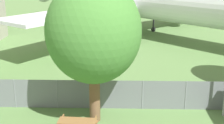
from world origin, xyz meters
name	(u,v)px	position (x,y,z in m)	size (l,w,h in m)	color
perimeter_fence	(142,95)	(0.00, 9.97, 0.89)	(56.07, 0.07, 1.79)	slate
airplane	(149,0)	(2.03, 30.54, 4.33)	(35.51, 34.47, 13.33)	silver
tree_left_of_cabin	(94,32)	(-2.71, 8.46, 4.98)	(4.93, 4.93, 7.72)	brown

